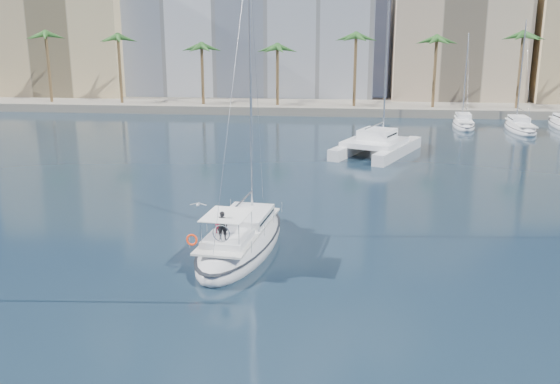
# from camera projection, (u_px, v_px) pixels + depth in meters

# --- Properties ---
(ground) EXTENTS (160.00, 160.00, 0.00)m
(ground) POSITION_uv_depth(u_px,v_px,m) (255.00, 248.00, 36.72)
(ground) COLOR black
(ground) RESTS_ON ground
(quay) EXTENTS (120.00, 14.00, 1.20)m
(quay) POSITION_uv_depth(u_px,v_px,m) (313.00, 106.00, 95.09)
(quay) COLOR gray
(quay) RESTS_ON ground
(building_modern) EXTENTS (42.00, 16.00, 28.00)m
(building_modern) POSITION_uv_depth(u_px,v_px,m) (247.00, 16.00, 104.35)
(building_modern) COLOR silver
(building_modern) RESTS_ON ground
(building_tan_left) EXTENTS (22.00, 14.00, 22.00)m
(building_tan_left) POSITION_uv_depth(u_px,v_px,m) (67.00, 34.00, 104.43)
(building_tan_left) COLOR tan
(building_tan_left) RESTS_ON ground
(building_beige) EXTENTS (20.00, 14.00, 20.00)m
(building_beige) POSITION_uv_depth(u_px,v_px,m) (456.00, 42.00, 98.98)
(building_beige) COLOR tan
(building_beige) RESTS_ON ground
(palm_left) EXTENTS (3.60, 3.60, 12.30)m
(palm_left) POSITION_uv_depth(u_px,v_px,m) (84.00, 41.00, 92.27)
(palm_left) COLOR brown
(palm_left) RESTS_ON ground
(palm_centre) EXTENTS (3.60, 3.60, 12.30)m
(palm_centre) POSITION_uv_depth(u_px,v_px,m) (313.00, 42.00, 88.72)
(palm_centre) COLOR brown
(palm_centre) RESTS_ON ground
(main_sloop) EXTENTS (5.15, 12.42, 17.91)m
(main_sloop) POSITION_uv_depth(u_px,v_px,m) (241.00, 241.00, 36.36)
(main_sloop) COLOR silver
(main_sloop) RESTS_ON ground
(catamaran) EXTENTS (9.75, 12.77, 16.76)m
(catamaran) POSITION_uv_depth(u_px,v_px,m) (376.00, 143.00, 62.86)
(catamaran) COLOR silver
(catamaran) RESTS_ON ground
(seagull) EXTENTS (1.15, 0.49, 0.21)m
(seagull) POSITION_uv_depth(u_px,v_px,m) (198.00, 204.00, 41.75)
(seagull) COLOR silver
(seagull) RESTS_ON ground
(moored_yacht_a) EXTENTS (3.37, 9.52, 11.90)m
(moored_yacht_a) POSITION_uv_depth(u_px,v_px,m) (463.00, 127.00, 79.73)
(moored_yacht_a) COLOR silver
(moored_yacht_a) RESTS_ON ground
(moored_yacht_b) EXTENTS (3.32, 10.83, 13.72)m
(moored_yacht_b) POSITION_uv_depth(u_px,v_px,m) (520.00, 130.00, 77.14)
(moored_yacht_b) COLOR silver
(moored_yacht_b) RESTS_ON ground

